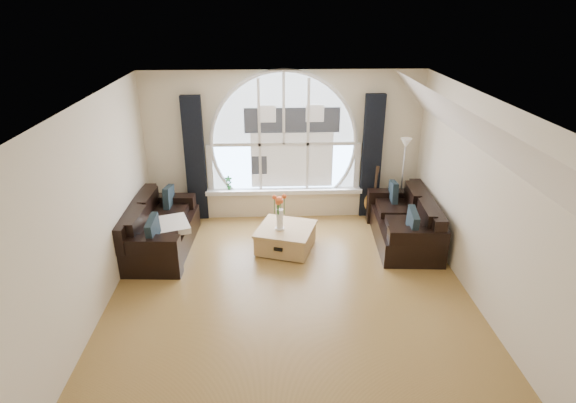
# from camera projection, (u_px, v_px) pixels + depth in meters

# --- Properties ---
(ground) EXTENTS (5.00, 5.50, 0.01)m
(ground) POSITION_uv_depth(u_px,v_px,m) (291.00, 296.00, 6.56)
(ground) COLOR brown
(ground) RESTS_ON ground
(ceiling) EXTENTS (5.00, 5.50, 0.01)m
(ceiling) POSITION_uv_depth(u_px,v_px,m) (291.00, 103.00, 5.48)
(ceiling) COLOR silver
(ceiling) RESTS_ON ground
(wall_back) EXTENTS (5.00, 0.01, 2.70)m
(wall_back) POSITION_uv_depth(u_px,v_px,m) (284.00, 146.00, 8.54)
(wall_back) COLOR beige
(wall_back) RESTS_ON ground
(wall_front) EXTENTS (5.00, 0.01, 2.70)m
(wall_front) POSITION_uv_depth(u_px,v_px,m) (309.00, 360.00, 3.50)
(wall_front) COLOR beige
(wall_front) RESTS_ON ground
(wall_left) EXTENTS (0.01, 5.50, 2.70)m
(wall_left) POSITION_uv_depth(u_px,v_px,m) (93.00, 211.00, 5.93)
(wall_left) COLOR beige
(wall_left) RESTS_ON ground
(wall_right) EXTENTS (0.01, 5.50, 2.70)m
(wall_right) POSITION_uv_depth(u_px,v_px,m) (483.00, 205.00, 6.12)
(wall_right) COLOR beige
(wall_right) RESTS_ON ground
(attic_slope) EXTENTS (0.92, 5.50, 0.72)m
(attic_slope) POSITION_uv_depth(u_px,v_px,m) (472.00, 130.00, 5.71)
(attic_slope) COLOR silver
(attic_slope) RESTS_ON ground
(arched_window) EXTENTS (2.60, 0.06, 2.15)m
(arched_window) POSITION_uv_depth(u_px,v_px,m) (284.00, 132.00, 8.41)
(arched_window) COLOR silver
(arched_window) RESTS_ON wall_back
(window_sill) EXTENTS (2.90, 0.22, 0.08)m
(window_sill) POSITION_uv_depth(u_px,v_px,m) (284.00, 191.00, 8.79)
(window_sill) COLOR white
(window_sill) RESTS_ON wall_back
(window_frame) EXTENTS (2.76, 0.08, 2.15)m
(window_frame) POSITION_uv_depth(u_px,v_px,m) (284.00, 132.00, 8.38)
(window_frame) COLOR white
(window_frame) RESTS_ON wall_back
(neighbor_house) EXTENTS (1.70, 0.02, 1.50)m
(neighbor_house) POSITION_uv_depth(u_px,v_px,m) (292.00, 138.00, 8.45)
(neighbor_house) COLOR silver
(neighbor_house) RESTS_ON wall_back
(curtain_left) EXTENTS (0.35, 0.12, 2.30)m
(curtain_left) POSITION_uv_depth(u_px,v_px,m) (195.00, 160.00, 8.45)
(curtain_left) COLOR black
(curtain_left) RESTS_ON ground
(curtain_right) EXTENTS (0.35, 0.12, 2.30)m
(curtain_right) POSITION_uv_depth(u_px,v_px,m) (372.00, 157.00, 8.57)
(curtain_right) COLOR black
(curtain_right) RESTS_ON ground
(sofa_left) EXTENTS (1.02, 1.89, 0.82)m
(sofa_left) POSITION_uv_depth(u_px,v_px,m) (160.00, 227.00, 7.63)
(sofa_left) COLOR black
(sofa_left) RESTS_ON ground
(sofa_right) EXTENTS (1.02, 1.86, 0.80)m
(sofa_right) POSITION_uv_depth(u_px,v_px,m) (404.00, 220.00, 7.88)
(sofa_right) COLOR black
(sofa_right) RESTS_ON ground
(coffee_chest) EXTENTS (1.10, 1.10, 0.42)m
(coffee_chest) POSITION_uv_depth(u_px,v_px,m) (286.00, 237.00, 7.72)
(coffee_chest) COLOR #A58251
(coffee_chest) RESTS_ON ground
(throw_blanket) EXTENTS (0.71, 0.71, 0.10)m
(throw_blanket) POSITION_uv_depth(u_px,v_px,m) (170.00, 225.00, 7.47)
(throw_blanket) COLOR silver
(throw_blanket) RESTS_ON sofa_left
(vase_flowers) EXTENTS (0.24, 0.24, 0.70)m
(vase_flowers) POSITION_uv_depth(u_px,v_px,m) (280.00, 207.00, 7.45)
(vase_flowers) COLOR white
(vase_flowers) RESTS_ON coffee_chest
(floor_lamp) EXTENTS (0.24, 0.24, 1.60)m
(floor_lamp) POSITION_uv_depth(u_px,v_px,m) (402.00, 182.00, 8.41)
(floor_lamp) COLOR #B2B2B2
(floor_lamp) RESTS_ON ground
(guitar) EXTENTS (0.43, 0.36, 1.06)m
(guitar) POSITION_uv_depth(u_px,v_px,m) (374.00, 191.00, 8.71)
(guitar) COLOR olive
(guitar) RESTS_ON ground
(potted_plant) EXTENTS (0.15, 0.12, 0.26)m
(potted_plant) POSITION_uv_depth(u_px,v_px,m) (229.00, 183.00, 8.68)
(potted_plant) COLOR #1E6023
(potted_plant) RESTS_ON window_sill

